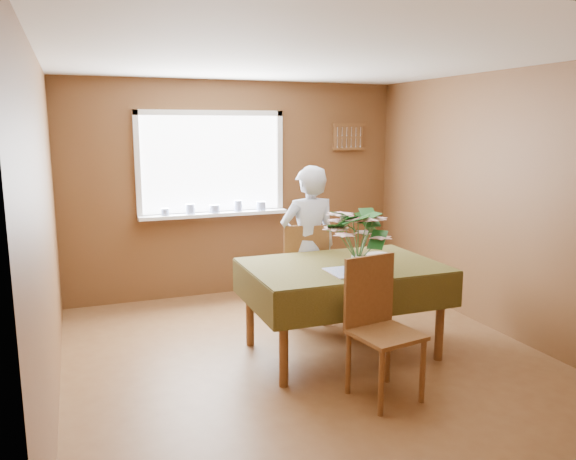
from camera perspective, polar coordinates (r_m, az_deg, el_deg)
name	(u,v)px	position (r m, az deg, el deg)	size (l,w,h in m)	color
floor	(311,362)	(4.93, 2.35, -13.21)	(4.50, 4.50, 0.00)	brown
ceiling	(313,58)	(4.54, 2.60, 17.05)	(4.50, 4.50, 0.00)	white
wall_back	(237,189)	(6.68, -5.25, 4.18)	(4.00, 4.00, 0.00)	brown
wall_front	(513,293)	(2.71, 21.86, -5.94)	(4.00, 4.00, 0.00)	brown
wall_left	(46,234)	(4.21, -23.39, -0.38)	(4.50, 4.50, 0.00)	brown
wall_right	(507,205)	(5.67, 21.38, 2.36)	(4.50, 4.50, 0.00)	brown
window_assembly	(213,181)	(6.54, -7.62, 4.91)	(1.72, 0.20, 1.22)	white
spoon_rack	(349,137)	(7.14, 6.17, 9.39)	(0.44, 0.05, 0.33)	brown
dining_table	(343,275)	(4.91, 5.57, -4.58)	(1.67, 1.14, 0.81)	brown
chair_far	(305,270)	(5.66, 1.73, -4.07)	(0.55, 0.55, 1.03)	brown
chair_near	(378,322)	(4.24, 9.16, -9.21)	(0.51, 0.51, 1.04)	brown
seated_woman	(309,247)	(5.56, 2.11, -1.72)	(0.59, 0.39, 1.61)	white
flower_bouquet	(358,235)	(4.57, 7.17, -0.53)	(0.55, 0.55, 0.47)	white
side_plate	(379,255)	(5.23, 9.21, -2.53)	(0.24, 0.24, 0.01)	white
table_knife	(371,268)	(4.75, 8.39, -3.80)	(0.02, 0.21, 0.00)	silver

